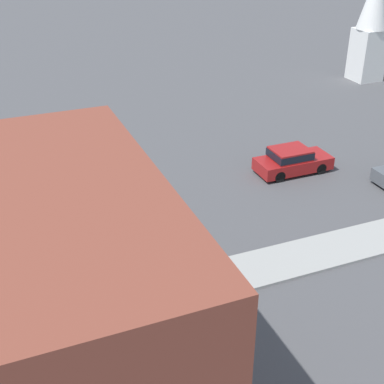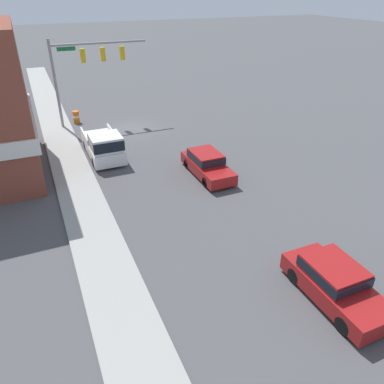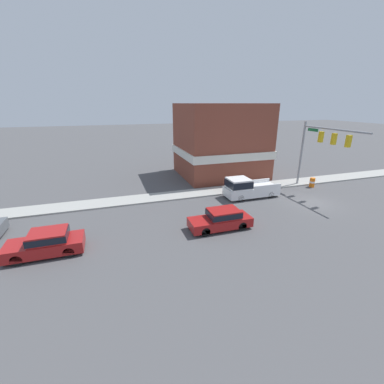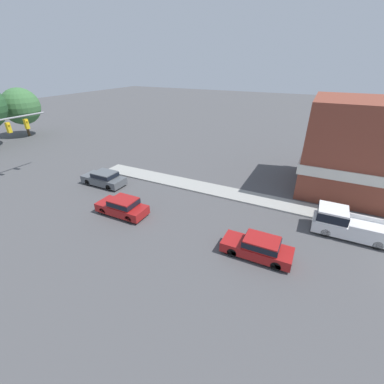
{
  "view_description": "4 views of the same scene",
  "coord_description": "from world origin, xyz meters",
  "px_view_note": "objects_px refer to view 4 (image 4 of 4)",
  "views": [
    {
      "loc": [
        21.78,
        5.9,
        13.88
      ],
      "look_at": [
        0.99,
        14.36,
        1.66
      ],
      "focal_mm": 50.0,
      "sensor_mm": 36.0,
      "label": 1
    },
    {
      "loc": [
        7.27,
        29.38,
        10.62
      ],
      "look_at": [
        1.31,
        15.72,
        2.29
      ],
      "focal_mm": 35.0,
      "sensor_mm": 36.0,
      "label": 2
    },
    {
      "loc": [
        -17.72,
        17.6,
        8.8
      ],
      "look_at": [
        -1.31,
        12.26,
        2.8
      ],
      "focal_mm": 24.0,
      "sensor_mm": 36.0,
      "label": 3
    },
    {
      "loc": [
        -16.06,
        8.2,
        11.7
      ],
      "look_at": [
        -0.95,
        15.72,
        3.06
      ],
      "focal_mm": 24.0,
      "sensor_mm": 36.0,
      "label": 4
    }
  ],
  "objects_px": {
    "car_second_ahead": "(123,206)",
    "car_lead": "(258,247)",
    "car_oncoming": "(104,178)",
    "pickup_truck_parked": "(344,223)"
  },
  "relations": [
    {
      "from": "car_second_ahead",
      "to": "car_lead",
      "type": "bearing_deg",
      "value": -90.87
    },
    {
      "from": "car_lead",
      "to": "car_oncoming",
      "type": "distance_m",
      "value": 17.59
    },
    {
      "from": "car_oncoming",
      "to": "pickup_truck_parked",
      "type": "height_order",
      "value": "pickup_truck_parked"
    },
    {
      "from": "car_second_ahead",
      "to": "pickup_truck_parked",
      "type": "height_order",
      "value": "pickup_truck_parked"
    },
    {
      "from": "car_oncoming",
      "to": "pickup_truck_parked",
      "type": "distance_m",
      "value": 22.28
    },
    {
      "from": "car_lead",
      "to": "car_second_ahead",
      "type": "distance_m",
      "value": 11.54
    },
    {
      "from": "car_lead",
      "to": "car_second_ahead",
      "type": "xyz_separation_m",
      "value": [
        0.17,
        11.54,
        0.02
      ]
    },
    {
      "from": "car_oncoming",
      "to": "pickup_truck_parked",
      "type": "bearing_deg",
      "value": 93.69
    },
    {
      "from": "pickup_truck_parked",
      "to": "car_lead",
      "type": "bearing_deg",
      "value": 136.52
    },
    {
      "from": "car_second_ahead",
      "to": "pickup_truck_parked",
      "type": "xyz_separation_m",
      "value": [
        5.18,
        -16.62,
        0.18
      ]
    }
  ]
}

